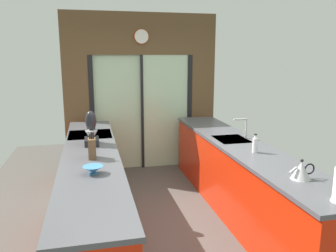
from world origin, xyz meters
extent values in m
cube|color=#4C4742|center=(0.00, 0.60, -0.01)|extent=(5.04, 7.60, 0.02)
cube|color=brown|center=(0.00, 2.40, 2.35)|extent=(2.64, 0.08, 0.70)
cube|color=#B2D1AD|center=(-0.42, 2.42, 1.00)|extent=(0.80, 0.02, 2.00)
cube|color=#B2D1AD|center=(0.42, 2.38, 1.00)|extent=(0.80, 0.02, 2.00)
cube|color=black|center=(-0.86, 2.40, 1.00)|extent=(0.08, 0.10, 2.00)
cube|color=black|center=(0.86, 2.40, 1.00)|extent=(0.08, 0.10, 2.00)
cube|color=black|center=(0.00, 2.40, 1.00)|extent=(0.04, 0.10, 2.00)
cube|color=brown|center=(-1.11, 2.40, 1.00)|extent=(0.42, 0.08, 2.00)
cube|color=brown|center=(1.11, 2.40, 1.00)|extent=(0.42, 0.08, 2.00)
cylinder|color=white|center=(0.00, 2.34, 2.30)|extent=(0.23, 0.03, 0.23)
torus|color=#DB4C23|center=(0.00, 2.34, 2.30)|extent=(0.25, 0.02, 0.25)
cube|color=red|center=(-0.91, -0.33, 0.44)|extent=(0.58, 2.55, 0.88)
cube|color=red|center=(-0.91, 1.88, 0.44)|extent=(0.58, 0.65, 0.88)
cube|color=#4C4C51|center=(-0.91, 0.30, 0.90)|extent=(0.62, 3.80, 0.04)
cube|color=red|center=(0.91, 0.30, 0.44)|extent=(0.58, 3.80, 0.88)
cube|color=#4C4C51|center=(0.91, 0.30, 0.90)|extent=(0.62, 3.80, 0.04)
cube|color=#B7BABC|center=(0.89, 0.55, 0.90)|extent=(0.40, 0.48, 0.05)
cylinder|color=#B7BABC|center=(1.09, 0.55, 1.05)|extent=(0.02, 0.02, 0.27)
cylinder|color=#B7BABC|center=(1.00, 0.55, 1.18)|extent=(0.18, 0.02, 0.02)
cube|color=#B7BABC|center=(-0.91, 1.25, 0.44)|extent=(0.58, 0.60, 0.88)
cube|color=black|center=(-0.61, 1.25, 0.48)|extent=(0.01, 0.48, 0.28)
cube|color=black|center=(-0.91, 1.25, 0.91)|extent=(0.58, 0.60, 0.03)
cylinder|color=#B7BABC|center=(-0.61, 1.07, 0.80)|extent=(0.02, 0.04, 0.04)
cylinder|color=#B7BABC|center=(-0.61, 1.25, 0.80)|extent=(0.02, 0.04, 0.04)
cylinder|color=#B7BABC|center=(-0.61, 1.43, 0.80)|extent=(0.02, 0.04, 0.04)
cylinder|color=teal|center=(-0.89, -0.39, 0.92)|extent=(0.09, 0.09, 0.01)
cone|color=teal|center=(-0.89, -0.39, 0.96)|extent=(0.19, 0.19, 0.06)
cube|color=brown|center=(-0.89, 0.10, 1.03)|extent=(0.08, 0.14, 0.21)
cylinder|color=black|center=(-0.91, 0.10, 1.15)|extent=(0.02, 0.02, 0.06)
cylinder|color=black|center=(-0.89, 0.10, 1.16)|extent=(0.02, 0.02, 0.08)
cylinder|color=black|center=(-0.87, 0.10, 1.16)|extent=(0.02, 0.02, 0.08)
cube|color=black|center=(-0.89, 0.67, 0.96)|extent=(0.17, 0.26, 0.08)
cube|color=black|center=(-0.89, 0.77, 1.10)|extent=(0.10, 0.08, 0.20)
ellipsoid|color=black|center=(-0.89, 0.66, 1.22)|extent=(0.13, 0.12, 0.24)
cone|color=#B7BABC|center=(-0.89, 0.64, 1.04)|extent=(0.15, 0.15, 0.13)
cone|color=#B7BABC|center=(0.89, -0.95, 1.00)|extent=(0.17, 0.17, 0.16)
sphere|color=black|center=(0.89, -0.95, 1.09)|extent=(0.03, 0.03, 0.03)
cylinder|color=#B7BABC|center=(0.81, -0.95, 1.01)|extent=(0.08, 0.02, 0.07)
torus|color=black|center=(0.97, -0.95, 1.01)|extent=(0.10, 0.01, 0.10)
cylinder|color=silver|center=(0.89, -0.09, 1.00)|extent=(0.06, 0.06, 0.16)
cylinder|color=silver|center=(0.89, -0.09, 1.10)|extent=(0.03, 0.03, 0.04)
cylinder|color=black|center=(0.89, -0.09, 1.13)|extent=(0.03, 0.03, 0.01)
camera|label=1|loc=(-0.89, -3.42, 1.99)|focal=36.03mm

